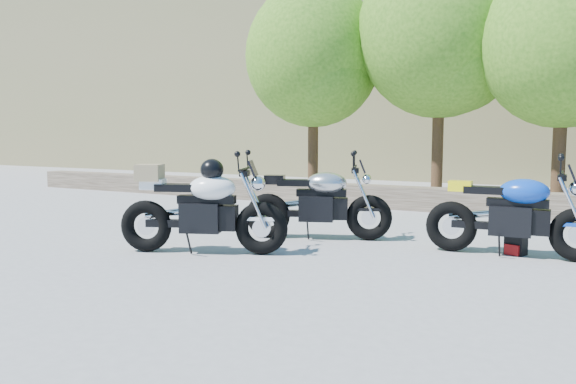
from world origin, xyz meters
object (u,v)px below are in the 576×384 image
object	(u,v)px
blue_bike	(514,215)
backpack	(516,242)
white_bike	(202,207)
silver_bike	(319,203)

from	to	relation	value
blue_bike	backpack	distance (m)	0.42
white_bike	backpack	bearing A→B (deg)	5.35
silver_bike	backpack	size ratio (longest dim) A/B	6.37
silver_bike	blue_bike	xyz separation A→B (m)	(2.85, 0.11, -0.00)
silver_bike	white_bike	bearing A→B (deg)	-138.77
silver_bike	blue_bike	bearing A→B (deg)	-18.65
silver_bike	white_bike	size ratio (longest dim) A/B	0.99
backpack	white_bike	bearing A→B (deg)	-132.32
white_bike	backpack	xyz separation A→B (m)	(3.80, 2.01, -0.47)
white_bike	backpack	distance (m)	4.32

